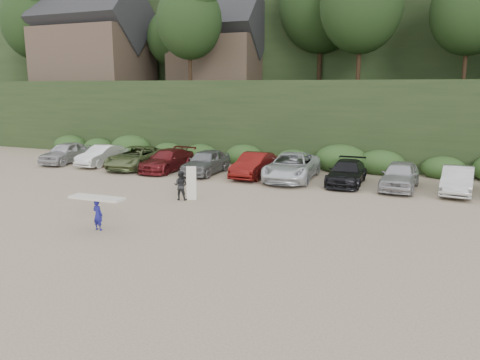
% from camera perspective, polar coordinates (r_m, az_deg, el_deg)
% --- Properties ---
extents(ground, '(120.00, 120.00, 0.00)m').
position_cam_1_polar(ground, '(19.06, -0.31, -5.76)').
color(ground, tan).
rests_on(ground, ground).
extents(hillside_backdrop, '(90.00, 41.50, 28.00)m').
position_cam_1_polar(hillside_backdrop, '(53.50, 15.22, 17.09)').
color(hillside_backdrop, black).
rests_on(hillside_backdrop, ground).
extents(parked_cars, '(39.52, 5.98, 1.64)m').
position_cam_1_polar(parked_cars, '(27.94, 9.42, 1.24)').
color(parked_cars, '#B1B1B6').
rests_on(parked_cars, ground).
extents(child_surfer, '(2.28, 0.70, 1.36)m').
position_cam_1_polar(child_surfer, '(19.28, -17.00, -3.22)').
color(child_surfer, navy).
rests_on(child_surfer, ground).
extents(adult_surfer, '(1.23, 0.68, 1.74)m').
position_cam_1_polar(adult_surfer, '(23.51, -7.13, -0.64)').
color(adult_surfer, black).
rests_on(adult_surfer, ground).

